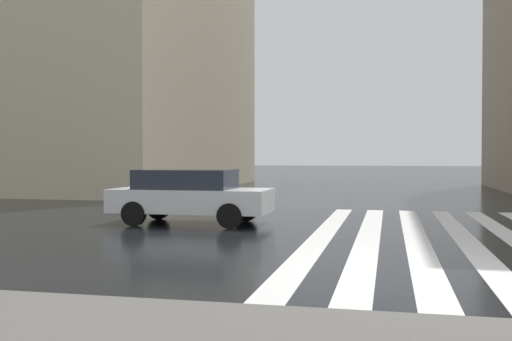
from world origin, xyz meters
The scene contains 3 objects.
ground_plane centered at (0.00, 0.00, 0.00)m, with size 220.00×220.00×0.00m, color black.
zebra_crossing centered at (4.00, -0.92, 0.00)m, with size 13.00×6.50×0.01m.
car_white centered at (5.50, 5.72, 0.76)m, with size 1.85×4.10×1.41m.
Camera 1 is at (-9.22, 0.66, 1.74)m, focal length 41.75 mm.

